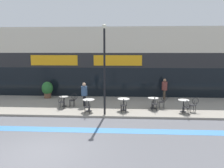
{
  "coord_description": "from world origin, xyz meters",
  "views": [
    {
      "loc": [
        3.21,
        -7.76,
        3.89
      ],
      "look_at": [
        2.36,
        6.65,
        1.69
      ],
      "focal_mm": 35.0,
      "sensor_mm": 36.0,
      "label": 1
    }
  ],
  "objects": [
    {
      "name": "cafe_chair_3_near",
      "position": [
        5.09,
        5.8,
        0.64
      ],
      "size": [
        0.41,
        0.58,
        0.9
      ],
      "rotation": [
        0.0,
        0.0,
        1.6
      ],
      "color": "black",
      "rests_on": "sidewalk_slab"
    },
    {
      "name": "cafe_chair_3_side",
      "position": [
        5.72,
        6.43,
        0.64
      ],
      "size": [
        0.58,
        0.42,
        0.9
      ],
      "rotation": [
        0.0,
        0.0,
        3.18
      ],
      "color": "black",
      "rests_on": "sidewalk_slab"
    },
    {
      "name": "bistro_table_2",
      "position": [
        3.14,
        5.88,
        0.66
      ],
      "size": [
        0.77,
        0.77,
        0.75
      ],
      "color": "black",
      "rests_on": "sidewalk_slab"
    },
    {
      "name": "cafe_chair_0_near",
      "position": [
        -0.92,
        5.93,
        0.64
      ],
      "size": [
        0.41,
        0.58,
        0.9
      ],
      "rotation": [
        0.0,
        0.0,
        1.55
      ],
      "color": "black",
      "rests_on": "sidewalk_slab"
    },
    {
      "name": "bistro_table_3",
      "position": [
        5.09,
        6.42,
        0.63
      ],
      "size": [
        0.7,
        0.7,
        0.71
      ],
      "color": "black",
      "rests_on": "sidewalk_slab"
    },
    {
      "name": "cafe_chair_2_near",
      "position": [
        3.15,
        5.26,
        0.64
      ],
      "size": [
        0.44,
        0.59,
        0.9
      ],
      "rotation": [
        0.0,
        0.0,
        1.69
      ],
      "color": "black",
      "rests_on": "sidewalk_slab"
    },
    {
      "name": "storefront_facade",
      "position": [
        0.0,
        11.97,
        2.89
      ],
      "size": [
        40.0,
        4.06,
        5.8
      ],
      "color": "beige",
      "rests_on": "ground"
    },
    {
      "name": "cafe_chair_4_side",
      "position": [
        7.5,
        5.7,
        0.64
      ],
      "size": [
        0.59,
        0.43,
        0.9
      ],
      "rotation": [
        0.0,
        0.0,
        3.22
      ],
      "color": "black",
      "rests_on": "sidewalk_slab"
    },
    {
      "name": "pedestrian_near_end",
      "position": [
        6.3,
        9.17,
        1.09
      ],
      "size": [
        0.45,
        0.45,
        1.64
      ],
      "rotation": [
        0.0,
        0.0,
        0.08
      ],
      "color": "#4C3D2D",
      "rests_on": "sidewalk_slab"
    },
    {
      "name": "planter_pot",
      "position": [
        -3.01,
        9.2,
        0.83
      ],
      "size": [
        0.88,
        0.88,
        1.32
      ],
      "color": "brown",
      "rests_on": "sidewalk_slab"
    },
    {
      "name": "ground_plane",
      "position": [
        0.0,
        0.0,
        0.0
      ],
      "size": [
        120.0,
        120.0,
        0.0
      ],
      "primitive_type": "plane",
      "color": "#5B5B60"
    },
    {
      "name": "lamp_post",
      "position": [
        2.02,
        4.86,
        3.15
      ],
      "size": [
        0.26,
        0.26,
        5.26
      ],
      "color": "black",
      "rests_on": "sidewalk_slab"
    },
    {
      "name": "bistro_table_0",
      "position": [
        -0.92,
        6.56,
        0.62
      ],
      "size": [
        0.63,
        0.63,
        0.7
      ],
      "color": "black",
      "rests_on": "sidewalk_slab"
    },
    {
      "name": "bistro_table_4",
      "position": [
        6.87,
        5.7,
        0.66
      ],
      "size": [
        0.68,
        0.68,
        0.76
      ],
      "color": "black",
      "rests_on": "sidewalk_slab"
    },
    {
      "name": "cafe_chair_0_side",
      "position": [
        -0.29,
        6.56,
        0.64
      ],
      "size": [
        0.58,
        0.4,
        0.9
      ],
      "rotation": [
        0.0,
        0.0,
        3.15
      ],
      "color": "black",
      "rests_on": "sidewalk_slab"
    },
    {
      "name": "pedestrian_far_end",
      "position": [
        0.45,
        6.76,
        1.09
      ],
      "size": [
        0.43,
        0.43,
        1.63
      ],
      "rotation": [
        0.0,
        0.0,
        3.16
      ],
      "color": "black",
      "rests_on": "sidewalk_slab"
    },
    {
      "name": "sidewalk_slab",
      "position": [
        0.0,
        7.25,
        0.06
      ],
      "size": [
        40.0,
        5.5,
        0.12
      ],
      "primitive_type": "cube",
      "color": "gray",
      "rests_on": "ground"
    },
    {
      "name": "cafe_chair_4_near",
      "position": [
        6.87,
        5.07,
        0.64
      ],
      "size": [
        0.42,
        0.58,
        0.9
      ],
      "rotation": [
        0.0,
        0.0,
        1.62
      ],
      "color": "black",
      "rests_on": "sidewalk_slab"
    },
    {
      "name": "bike_lane_stripe",
      "position": [
        0.0,
        2.48,
        0.0
      ],
      "size": [
        36.0,
        0.7,
        0.01
      ],
      "primitive_type": "cube",
      "color": "#3D7AB7",
      "rests_on": "ground"
    },
    {
      "name": "cafe_chair_1_near",
      "position": [
        0.97,
        4.86,
        0.64
      ],
      "size": [
        0.44,
        0.59,
        0.9
      ],
      "rotation": [
        0.0,
        0.0,
        1.68
      ],
      "color": "black",
      "rests_on": "sidewalk_slab"
    },
    {
      "name": "bistro_table_1",
      "position": [
        0.96,
        5.48,
        0.66
      ],
      "size": [
        0.75,
        0.75,
        0.75
      ],
      "color": "black",
      "rests_on": "sidewalk_slab"
    }
  ]
}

